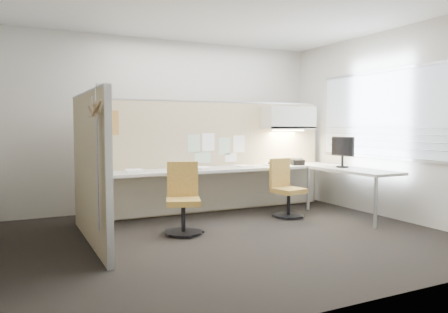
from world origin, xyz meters
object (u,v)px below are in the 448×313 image
desk (246,176)px  monitor (343,150)px  chair_left (183,201)px  chair_right (286,190)px  phone (297,162)px

desk → monitor: (1.37, -0.63, 0.40)m
chair_left → monitor: (2.66, 0.05, 0.59)m
chair_right → phone: (0.52, 0.44, 0.38)m
monitor → phone: monitor is taller
chair_left → monitor: monitor is taller
chair_left → monitor: size_ratio=1.89×
desk → phone: bearing=2.4°
chair_right → monitor: (0.90, -0.23, 0.60)m
chair_left → chair_right: 1.79m
chair_left → phone: 2.43m
chair_left → monitor: bearing=19.9°
desk → chair_right: chair_right is taller
chair_left → phone: bearing=36.3°
monitor → desk: bearing=61.1°
chair_right → phone: bearing=29.9°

